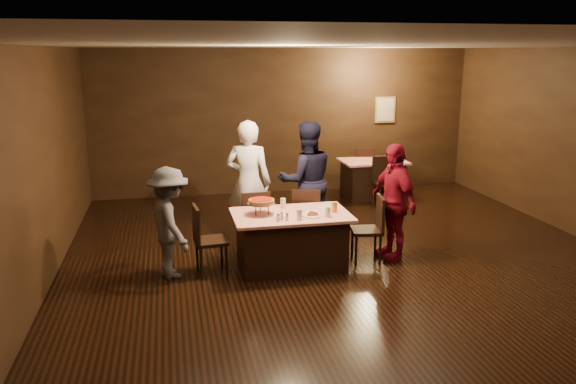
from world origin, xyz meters
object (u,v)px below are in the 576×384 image
object	(u,v)px
chair_end_left	(211,239)
diner_white_jacket	(249,182)
back_table	(373,179)
glass_amber	(334,207)
chair_back_near	(385,182)
glass_front_left	(300,214)
diner_navy_hoodie	(306,180)
chair_far_left	(254,220)
chair_end_right	(366,229)
pizza_stand	(261,201)
chair_far_right	(306,217)
chair_back_far	(363,169)
glass_back	(283,203)
plate_empty	(327,208)
main_table	(291,240)
glass_front_right	(328,212)
diner_red_shirt	(393,202)
diner_grey_knit	(170,223)

from	to	relation	value
chair_end_left	diner_white_jacket	world-z (taller)	diner_white_jacket
back_table	diner_white_jacket	xyz separation A→B (m)	(-2.89, -2.26, 0.58)
back_table	glass_amber	xyz separation A→B (m)	(-1.87, -3.48, 0.46)
chair_back_near	glass_front_left	bearing A→B (deg)	-128.35
diner_navy_hoodie	chair_far_left	bearing A→B (deg)	25.11
back_table	chair_end_right	xyz separation A→B (m)	(-1.37, -3.43, 0.09)
chair_end_left	pizza_stand	distance (m)	0.85
chair_far_right	glass_amber	distance (m)	0.90
chair_end_left	chair_back_far	bearing A→B (deg)	-47.20
diner_navy_hoodie	diner_white_jacket	bearing A→B (deg)	1.10
chair_far_left	glass_back	bearing A→B (deg)	126.36
pizza_stand	plate_empty	size ratio (longest dim) A/B	1.52
diner_navy_hoodie	plate_empty	bearing A→B (deg)	90.76
chair_back_near	chair_back_far	xyz separation A→B (m)	(0.00, 1.30, 0.00)
chair_back_near	pizza_stand	bearing A→B (deg)	-136.70
chair_back_far	pizza_stand	world-z (taller)	pizza_stand
diner_white_jacket	plate_empty	size ratio (longest dim) A/B	7.71
glass_amber	chair_back_far	bearing A→B (deg)	65.35
main_table	chair_end_left	distance (m)	1.10
diner_white_jacket	glass_front_right	bearing A→B (deg)	142.56
chair_back_near	diner_navy_hoodie	distance (m)	2.53
glass_amber	glass_front_left	bearing A→B (deg)	-155.56
chair_far_left	diner_red_shirt	bearing A→B (deg)	158.34
main_table	diner_grey_knit	world-z (taller)	diner_grey_knit
main_table	diner_red_shirt	distance (m)	1.58
plate_empty	glass_front_right	distance (m)	0.42
pizza_stand	chair_end_left	bearing A→B (deg)	-175.91
main_table	chair_far_right	world-z (taller)	chair_far_right
chair_back_near	main_table	bearing A→B (deg)	-131.88
chair_end_left	glass_front_right	size ratio (longest dim) A/B	6.79
diner_navy_hoodie	pizza_stand	xyz separation A→B (m)	(-0.91, -1.15, 0.01)
chair_end_right	chair_back_near	world-z (taller)	same
back_table	chair_back_near	bearing A→B (deg)	-90.00
chair_end_left	diner_navy_hoodie	size ratio (longest dim) A/B	0.50
plate_empty	diner_navy_hoodie	bearing A→B (deg)	91.98
chair_end_right	plate_empty	world-z (taller)	chair_end_right
main_table	diner_navy_hoodie	xyz separation A→B (m)	(0.51, 1.20, 0.56)
chair_far_left	pizza_stand	world-z (taller)	pizza_stand
diner_white_jacket	diner_red_shirt	bearing A→B (deg)	171.01
main_table	back_table	xyz separation A→B (m)	(2.47, 3.43, 0.00)
diner_red_shirt	glass_front_left	distance (m)	1.50
diner_navy_hoodie	pizza_stand	size ratio (longest dim) A/B	4.95
back_table	diner_white_jacket	bearing A→B (deg)	-141.90
chair_end_left	diner_grey_knit	world-z (taller)	diner_grey_knit
chair_far_right	chair_back_near	bearing A→B (deg)	-121.62
chair_far_left	chair_back_near	size ratio (longest dim) A/B	1.00
main_table	glass_front_right	distance (m)	0.69
diner_red_shirt	plate_empty	xyz separation A→B (m)	(-0.96, 0.10, -0.06)
chair_far_left	glass_front_right	distance (m)	1.36
chair_far_right	chair_back_near	xyz separation A→B (m)	(2.07, 1.98, 0.00)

